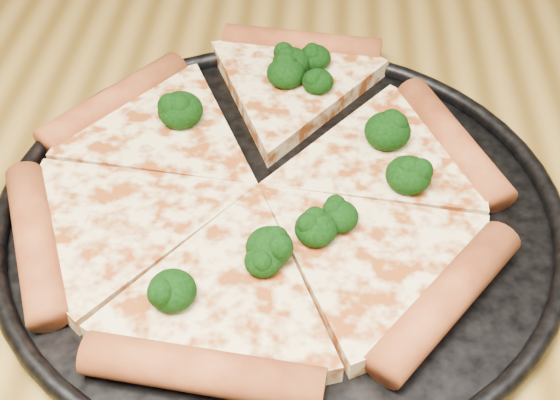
{
  "coord_description": "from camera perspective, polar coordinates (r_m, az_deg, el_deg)",
  "views": [
    {
      "loc": [
        0.09,
        -0.3,
        1.13
      ],
      "look_at": [
        0.07,
        0.08,
        0.77
      ],
      "focal_mm": 48.67,
      "sensor_mm": 36.0,
      "label": 1
    }
  ],
  "objects": [
    {
      "name": "dining_table",
      "position": [
        0.57,
        -7.4,
        -13.61
      ],
      "size": [
        1.2,
        0.9,
        0.75
      ],
      "color": "olive",
      "rests_on": "ground"
    },
    {
      "name": "pizza_pan",
      "position": [
        0.53,
        -0.0,
        -0.63
      ],
      "size": [
        0.4,
        0.4,
        0.02
      ],
      "color": "black",
      "rests_on": "dining_table"
    },
    {
      "name": "pizza",
      "position": [
        0.54,
        -1.52,
        1.37
      ],
      "size": [
        0.36,
        0.38,
        0.03
      ],
      "rotation": [
        0.0,
        0.0,
        -0.12
      ],
      "color": "#FFE09C",
      "rests_on": "pizza_pan"
    },
    {
      "name": "broccoli_florets",
      "position": [
        0.55,
        1.22,
        4.19
      ],
      "size": [
        0.2,
        0.28,
        0.03
      ],
      "color": "black",
      "rests_on": "pizza"
    }
  ]
}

